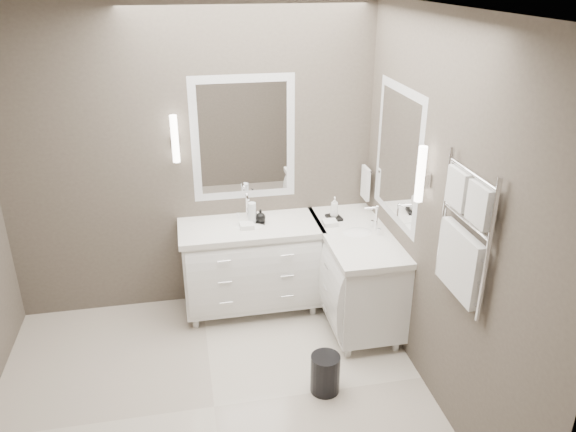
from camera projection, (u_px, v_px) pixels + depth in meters
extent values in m
cube|color=beige|center=(214.00, 407.00, 4.06)|extent=(3.20, 3.00, 0.01)
cube|color=white|center=(186.00, 10.00, 2.95)|extent=(3.20, 3.00, 0.01)
cube|color=#524A42|center=(192.00, 164.00, 4.85)|extent=(3.20, 0.01, 2.70)
cube|color=#524A42|center=(225.00, 412.00, 2.16)|extent=(3.20, 0.01, 2.70)
cube|color=#524A42|center=(441.00, 219.00, 3.79)|extent=(0.01, 3.00, 2.70)
cube|color=white|center=(251.00, 265.00, 5.05)|extent=(1.20, 0.55, 0.70)
cube|color=white|center=(250.00, 228.00, 4.90)|extent=(1.24, 0.59, 0.05)
ellipsoid|color=white|center=(250.00, 229.00, 4.90)|extent=(0.36, 0.28, 0.12)
cylinder|color=white|center=(247.00, 206.00, 4.99)|extent=(0.02, 0.02, 0.22)
cube|color=white|center=(355.00, 273.00, 4.92)|extent=(0.55, 1.20, 0.70)
cube|color=white|center=(357.00, 235.00, 4.76)|extent=(0.59, 1.24, 0.05)
ellipsoid|color=white|center=(357.00, 237.00, 4.77)|extent=(0.36, 0.28, 0.12)
cylinder|color=white|center=(376.00, 219.00, 4.74)|extent=(0.02, 0.02, 0.22)
cube|color=white|center=(244.00, 139.00, 4.84)|extent=(0.90, 0.02, 1.10)
cube|color=white|center=(244.00, 139.00, 4.84)|extent=(0.77, 0.02, 0.96)
cube|color=white|center=(398.00, 155.00, 4.42)|extent=(0.02, 0.90, 1.10)
cube|color=white|center=(398.00, 155.00, 4.42)|extent=(0.02, 0.90, 0.96)
cube|color=white|center=(175.00, 145.00, 4.68)|extent=(0.05, 0.05, 0.10)
cylinder|color=white|center=(175.00, 139.00, 4.66)|extent=(0.06, 0.06, 0.40)
cube|color=white|center=(420.00, 181.00, 3.89)|extent=(0.05, 0.05, 0.10)
cylinder|color=white|center=(421.00, 174.00, 3.87)|extent=(0.06, 0.06, 0.40)
cylinder|color=white|center=(367.00, 168.00, 5.04)|extent=(0.02, 0.22, 0.02)
cube|color=white|center=(366.00, 183.00, 5.09)|extent=(0.03, 0.17, 0.30)
cylinder|color=white|center=(488.00, 253.00, 3.14)|extent=(0.03, 0.03, 0.90)
cylinder|color=white|center=(444.00, 214.00, 3.63)|extent=(0.03, 0.03, 0.90)
cube|color=white|center=(480.00, 205.00, 3.17)|extent=(0.06, 0.22, 0.24)
cube|color=white|center=(459.00, 189.00, 3.41)|extent=(0.06, 0.22, 0.24)
cube|color=white|center=(460.00, 262.00, 3.47)|extent=(0.06, 0.46, 0.42)
cylinder|color=black|center=(325.00, 373.00, 4.16)|extent=(0.25, 0.25, 0.31)
cube|color=black|center=(257.00, 221.00, 4.93)|extent=(0.16, 0.13, 0.02)
cube|color=black|center=(334.00, 218.00, 5.00)|extent=(0.14, 0.17, 0.02)
cylinder|color=silver|center=(252.00, 213.00, 4.87)|extent=(0.08, 0.08, 0.20)
imported|color=white|center=(253.00, 214.00, 4.91)|extent=(0.06, 0.06, 0.12)
imported|color=black|center=(261.00, 215.00, 4.88)|extent=(0.11, 0.11, 0.11)
imported|color=white|center=(334.00, 207.00, 4.96)|extent=(0.08, 0.08, 0.18)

